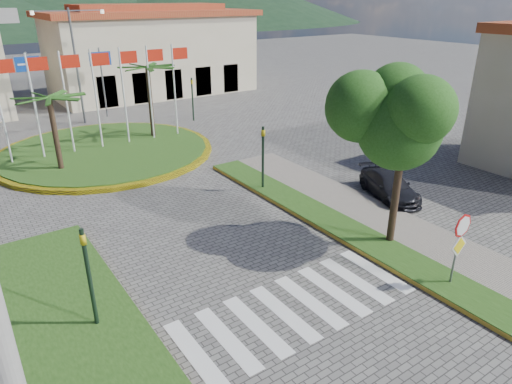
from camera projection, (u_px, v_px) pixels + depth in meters
sidewalk_right at (469, 274)px, 15.47m from camera, size 4.00×28.00×0.15m
verge_right at (448, 285)px, 14.84m from camera, size 1.60×28.00×0.18m
median_left at (54, 354)px, 11.98m from camera, size 5.00×14.00×0.18m
crosswalk at (294, 308)px, 13.89m from camera, size 8.00×3.00×0.01m
roundabout_island at (106, 150)px, 27.42m from camera, size 12.70×12.70×6.00m
stop_sign at (460, 239)px, 14.19m from camera, size 0.80×0.11×2.65m
deciduous_tree at (407, 110)px, 15.46m from camera, size 3.60×3.60×6.80m
traffic_light_left at (88, 270)px, 12.30m from camera, size 0.15×0.18×3.20m
traffic_light_right at (263, 152)px, 21.51m from camera, size 0.15×0.18×3.20m
traffic_light_far at (192, 95)px, 33.91m from camera, size 0.18×0.15×3.20m
direction_sign_west at (30, 77)px, 31.82m from camera, size 1.60×0.14×5.20m
direction_sign_east at (102, 71)px, 34.43m from camera, size 1.60×0.14×5.20m
street_lamp_centre at (76, 61)px, 32.27m from camera, size 4.80×0.16×8.00m
building_right at (152, 51)px, 43.24m from camera, size 19.08×9.54×8.05m
car_dark_b at (124, 96)px, 40.47m from camera, size 3.64×2.06×1.13m
car_side_right at (389, 186)px, 21.31m from camera, size 2.87×4.22×1.14m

